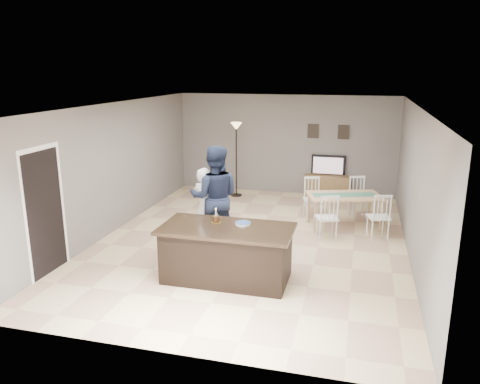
% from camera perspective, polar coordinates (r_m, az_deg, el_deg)
% --- Properties ---
extents(floor, '(8.00, 8.00, 0.00)m').
position_cam_1_polar(floor, '(9.50, 1.44, -6.00)').
color(floor, '#D4BB88').
rests_on(floor, ground).
extents(room_shell, '(8.00, 8.00, 8.00)m').
position_cam_1_polar(room_shell, '(9.04, 1.51, 3.99)').
color(room_shell, slate).
rests_on(room_shell, floor).
extents(kitchen_island, '(2.15, 1.10, 0.90)m').
position_cam_1_polar(kitchen_island, '(7.72, -1.62, -7.45)').
color(kitchen_island, black).
rests_on(kitchen_island, floor).
extents(tv_console, '(1.20, 0.40, 0.60)m').
position_cam_1_polar(tv_console, '(12.82, 10.56, 0.69)').
color(tv_console, brown).
rests_on(tv_console, floor).
extents(television, '(0.91, 0.12, 0.53)m').
position_cam_1_polar(television, '(12.77, 10.70, 3.22)').
color(television, black).
rests_on(television, tv_console).
extents(tv_screen_glow, '(0.78, 0.00, 0.78)m').
position_cam_1_polar(tv_screen_glow, '(12.69, 10.68, 3.18)').
color(tv_screen_glow, orange).
rests_on(tv_screen_glow, tv_console).
extents(picture_frames, '(1.10, 0.02, 0.38)m').
position_cam_1_polar(picture_frames, '(12.76, 10.71, 7.25)').
color(picture_frames, black).
rests_on(picture_frames, room_shell).
extents(doorway, '(0.00, 2.10, 2.65)m').
position_cam_1_polar(doorway, '(8.36, -22.78, -1.06)').
color(doorway, black).
rests_on(doorway, floor).
extents(woman, '(0.66, 0.55, 1.56)m').
position_cam_1_polar(woman, '(9.06, -4.27, -1.87)').
color(woman, silver).
rests_on(woman, floor).
extents(man, '(1.11, 0.95, 2.00)m').
position_cam_1_polar(man, '(8.94, -3.10, -0.64)').
color(man, '#171E32').
rests_on(man, floor).
extents(birthday_cake, '(0.16, 0.16, 0.25)m').
position_cam_1_polar(birthday_cake, '(7.78, -2.95, -3.31)').
color(birthday_cake, yellow).
rests_on(birthday_cake, kitchen_island).
extents(plate_stack, '(0.25, 0.25, 0.04)m').
position_cam_1_polar(plate_stack, '(7.67, 0.37, -3.86)').
color(plate_stack, white).
rests_on(plate_stack, kitchen_island).
extents(dining_table, '(1.94, 2.12, 0.95)m').
position_cam_1_polar(dining_table, '(10.39, 12.58, -1.02)').
color(dining_table, tan).
rests_on(dining_table, floor).
extents(floor_lamp, '(0.30, 0.30, 2.00)m').
position_cam_1_polar(floor_lamp, '(12.50, -0.45, 6.43)').
color(floor_lamp, black).
rests_on(floor_lamp, floor).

